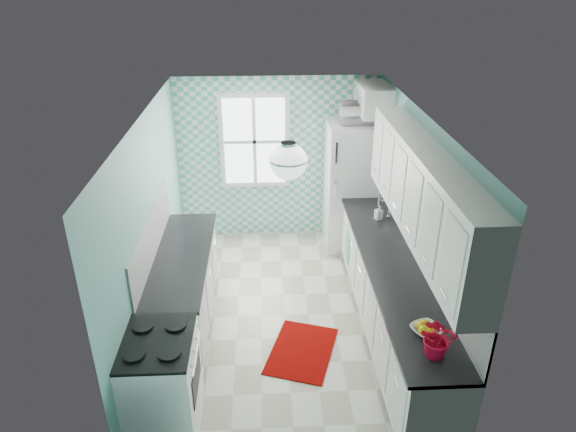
{
  "coord_description": "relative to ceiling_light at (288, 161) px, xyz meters",
  "views": [
    {
      "loc": [
        -0.23,
        -5.16,
        3.94
      ],
      "look_at": [
        0.05,
        0.25,
        1.25
      ],
      "focal_mm": 32.0,
      "sensor_mm": 36.0,
      "label": 1
    }
  ],
  "objects": [
    {
      "name": "ceiling",
      "position": [
        0.0,
        0.8,
        0.19
      ],
      "size": [
        3.0,
        4.4,
        0.02
      ],
      "primitive_type": "cube",
      "color": "white",
      "rests_on": "wall_back"
    },
    {
      "name": "sink",
      "position": [
        1.2,
        1.51,
        -1.39
      ],
      "size": [
        0.48,
        0.41,
        0.53
      ],
      "rotation": [
        0.0,
        0.0,
        -0.05
      ],
      "color": "silver",
      "rests_on": "countertop_right"
    },
    {
      "name": "rug",
      "position": [
        0.16,
        0.13,
        -2.32
      ],
      "size": [
        0.92,
        1.1,
        0.02
      ],
      "primitive_type": "cube",
      "rotation": [
        0.0,
        0.0,
        -0.32
      ],
      "color": "maroon",
      "rests_on": "floor"
    },
    {
      "name": "floor",
      "position": [
        0.0,
        0.8,
        -2.33
      ],
      "size": [
        3.0,
        4.4,
        0.02
      ],
      "primitive_type": "cube",
      "color": "silver",
      "rests_on": "ground"
    },
    {
      "name": "wall_back",
      "position": [
        0.0,
        3.01,
        -1.07
      ],
      "size": [
        3.0,
        0.02,
        2.5
      ],
      "primitive_type": "cube",
      "color": "#68A7A0",
      "rests_on": "floor"
    },
    {
      "name": "base_cabinets_right",
      "position": [
        1.2,
        0.4,
        -1.87
      ],
      "size": [
        0.6,
        3.6,
        0.9
      ],
      "primitive_type": "cube",
      "color": "white",
      "rests_on": "floor"
    },
    {
      "name": "ceiling_light",
      "position": [
        0.0,
        0.0,
        0.0
      ],
      "size": [
        0.34,
        0.34,
        0.35
      ],
      "color": "silver",
      "rests_on": "ceiling"
    },
    {
      "name": "upper_cabinet_fridge",
      "position": [
        1.3,
        2.63,
        -0.07
      ],
      "size": [
        0.4,
        0.74,
        0.4
      ],
      "primitive_type": "cube",
      "color": "white",
      "rests_on": "wall_right"
    },
    {
      "name": "wall_left",
      "position": [
        -1.51,
        0.8,
        -1.07
      ],
      "size": [
        0.02,
        4.4,
        2.5
      ],
      "primitive_type": "cube",
      "color": "#68A7A0",
      "rests_on": "floor"
    },
    {
      "name": "microwave",
      "position": [
        1.11,
        2.59,
        -0.27
      ],
      "size": [
        0.52,
        0.36,
        0.28
      ],
      "primitive_type": "imported",
      "rotation": [
        0.0,
        0.0,
        3.17
      ],
      "color": "white",
      "rests_on": "fridge"
    },
    {
      "name": "base_cabinets_left",
      "position": [
        -1.2,
        0.73,
        -1.87
      ],
      "size": [
        0.6,
        2.15,
        0.9
      ],
      "primitive_type": "cube",
      "color": "white",
      "rests_on": "floor"
    },
    {
      "name": "countertop_right",
      "position": [
        1.19,
        0.4,
        -1.4
      ],
      "size": [
        0.63,
        3.6,
        0.04
      ],
      "primitive_type": "cube",
      "color": "black",
      "rests_on": "base_cabinets_right"
    },
    {
      "name": "accent_wall",
      "position": [
        0.0,
        2.99,
        -1.07
      ],
      "size": [
        3.0,
        0.01,
        2.5
      ],
      "primitive_type": "cube",
      "color": "#53B7A2",
      "rests_on": "wall_back"
    },
    {
      "name": "upper_cabinets_right",
      "position": [
        1.33,
        0.2,
        -0.42
      ],
      "size": [
        0.33,
        3.2,
        0.9
      ],
      "primitive_type": "cube",
      "color": "white",
      "rests_on": "wall_right"
    },
    {
      "name": "fruit_bowl",
      "position": [
        1.2,
        -0.76,
        -1.35
      ],
      "size": [
        0.34,
        0.34,
        0.06
      ],
      "primitive_type": "imported",
      "rotation": [
        0.0,
        0.0,
        0.43
      ],
      "color": "silver",
      "rests_on": "countertop_right"
    },
    {
      "name": "stove",
      "position": [
        -1.2,
        -0.78,
        -1.82
      ],
      "size": [
        0.64,
        0.79,
        0.96
      ],
      "rotation": [
        0.0,
        0.0,
        0.03
      ],
      "color": "silver",
      "rests_on": "floor"
    },
    {
      "name": "dish_towel",
      "position": [
        0.89,
        1.6,
        -1.84
      ],
      "size": [
        0.05,
        0.27,
        0.4
      ],
      "primitive_type": "cube",
      "rotation": [
        0.0,
        0.0,
        -0.11
      ],
      "color": "#52B7A6",
      "rests_on": "base_cabinets_right"
    },
    {
      "name": "backsplash_right",
      "position": [
        1.49,
        0.4,
        -1.13
      ],
      "size": [
        0.02,
        3.6,
        0.51
      ],
      "primitive_type": "cube",
      "color": "white",
      "rests_on": "wall_right"
    },
    {
      "name": "potted_plant",
      "position": [
        1.2,
        -1.05,
        -1.2
      ],
      "size": [
        0.36,
        0.32,
        0.37
      ],
      "primitive_type": "imported",
      "rotation": [
        0.0,
        0.0,
        -0.11
      ],
      "color": "maroon",
      "rests_on": "countertop_right"
    },
    {
      "name": "countertop_left",
      "position": [
        -1.19,
        0.73,
        -1.4
      ],
      "size": [
        0.63,
        2.15,
        0.04
      ],
      "primitive_type": "cube",
      "color": "black",
      "rests_on": "base_cabinets_left"
    },
    {
      "name": "wall_front",
      "position": [
        0.0,
        -1.41,
        -1.07
      ],
      "size": [
        3.0,
        0.02,
        2.5
      ],
      "primitive_type": "cube",
      "color": "#68A7A0",
      "rests_on": "floor"
    },
    {
      "name": "wall_right",
      "position": [
        1.51,
        0.8,
        -1.07
      ],
      "size": [
        0.02,
        4.4,
        2.5
      ],
      "primitive_type": "cube",
      "color": "#68A7A0",
      "rests_on": "floor"
    },
    {
      "name": "window",
      "position": [
        -0.35,
        2.96,
        -0.77
      ],
      "size": [
        1.04,
        0.05,
        1.44
      ],
      "color": "white",
      "rests_on": "wall_back"
    },
    {
      "name": "backsplash_left",
      "position": [
        -1.49,
        0.73,
        -1.13
      ],
      "size": [
        0.02,
        2.15,
        0.51
      ],
      "primitive_type": "cube",
      "color": "white",
      "rests_on": "wall_left"
    },
    {
      "name": "soap_bottle",
      "position": [
        1.25,
        1.53,
        -1.29
      ],
      "size": [
        0.11,
        0.11,
        0.19
      ],
      "primitive_type": "imported",
      "rotation": [
        0.0,
        0.0,
        0.35
      ],
      "color": "#97B9C0",
      "rests_on": "countertop_right"
    },
    {
      "name": "fridge",
      "position": [
        1.11,
        2.59,
        -1.37
      ],
      "size": [
        0.83,
        0.82,
        1.92
      ],
      "rotation": [
        0.0,
        0.0,
        0.06
      ],
      "color": "white",
      "rests_on": "floor"
    }
  ]
}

